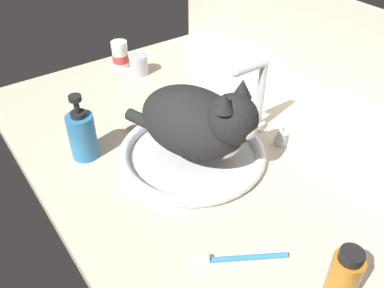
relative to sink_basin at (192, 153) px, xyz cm
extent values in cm
cube|color=beige|center=(-3.18, 3.37, -2.67)|extent=(116.81, 76.94, 3.00)
cube|color=beige|center=(-3.18, 43.04, 12.85)|extent=(116.81, 2.40, 34.03)
torus|color=white|center=(0.00, 0.00, 0.16)|extent=(35.68, 35.68, 2.64)
cylinder|color=white|center=(0.00, 0.00, -0.87)|extent=(31.71, 31.71, 0.60)
cylinder|color=silver|center=(0.00, 21.18, -0.17)|extent=(4.00, 4.00, 1.99)
cylinder|color=silver|center=(0.00, 21.18, 9.39)|extent=(2.00, 2.00, 17.12)
sphere|color=silver|center=(0.00, 21.18, 17.95)|extent=(2.20, 2.20, 2.20)
cylinder|color=silver|center=(0.00, 16.78, 17.95)|extent=(2.00, 8.80, 2.00)
sphere|color=silver|center=(0.00, 12.38, 17.95)|extent=(2.10, 2.10, 2.10)
cylinder|color=silver|center=(-8.39, 21.18, -0.37)|extent=(3.20, 3.20, 1.60)
cone|color=silver|center=(-8.39, 21.18, 2.52)|extent=(2.88, 2.88, 4.17)
cylinder|color=silver|center=(8.39, 21.18, -0.37)|extent=(3.20, 3.20, 1.60)
cone|color=silver|center=(8.39, 21.18, 2.52)|extent=(2.88, 2.88, 4.17)
ellipsoid|color=black|center=(0.00, 0.00, 9.25)|extent=(30.36, 24.80, 15.54)
sphere|color=black|center=(10.01, 3.16, 14.21)|extent=(11.06, 11.06, 11.06)
cone|color=black|center=(9.01, 6.33, 20.16)|extent=(4.20, 4.20, 4.15)
cone|color=black|center=(11.01, 0.00, 20.16)|extent=(4.20, 4.20, 4.15)
ellipsoid|color=silver|center=(13.97, 4.41, 13.11)|extent=(4.56, 5.43, 3.54)
ellipsoid|color=silver|center=(8.76, 2.77, 8.47)|extent=(9.94, 11.51, 8.55)
cylinder|color=black|center=(-14.24, -4.50, 3.08)|extent=(11.93, 6.52, 3.20)
cylinder|color=teal|center=(-15.54, -20.77, 4.53)|extent=(6.48, 6.48, 11.40)
cylinder|color=black|center=(-15.54, -20.77, 10.83)|extent=(3.57, 3.57, 1.20)
cylinder|color=black|center=(-15.54, -20.77, 12.97)|extent=(1.30, 1.30, 3.08)
cylinder|color=black|center=(-15.54, -20.77, 15.11)|extent=(2.92, 2.92, 1.20)
cylinder|color=#C67A23|center=(45.37, -2.05, 4.29)|extent=(5.11, 5.11, 10.92)
cylinder|color=black|center=(45.37, -2.05, 10.66)|extent=(3.83, 3.83, 1.80)
cylinder|color=#B2B5BA|center=(-44.74, 10.69, 1.52)|extent=(5.92, 5.92, 5.37)
cylinder|color=silver|center=(-44.74, 10.69, 4.70)|extent=(6.03, 6.03, 1.00)
cylinder|color=white|center=(-53.11, 8.38, 2.19)|extent=(5.08, 5.08, 6.72)
cylinder|color=#D13838|center=(-53.11, 8.38, 1.66)|extent=(5.23, 5.23, 2.69)
cylinder|color=white|center=(-53.11, 8.38, 6.50)|extent=(5.33, 5.33, 1.88)
cylinder|color=#338CD1|center=(30.57, -8.70, -0.67)|extent=(8.35, 13.23, 1.00)
cube|color=white|center=(26.17, -16.18, -0.07)|extent=(2.35, 2.85, 1.20)
camera|label=1|loc=(63.71, -44.96, 63.05)|focal=38.77mm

